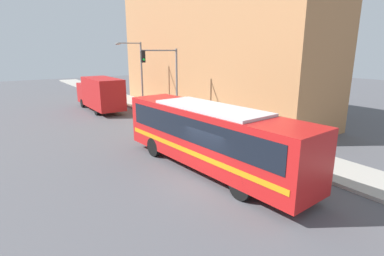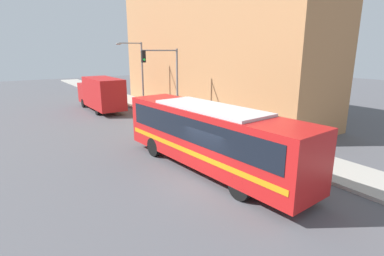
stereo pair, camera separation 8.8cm
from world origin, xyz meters
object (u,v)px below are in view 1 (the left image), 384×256
Objects in this scene: fire_hydrant at (250,141)px; traffic_light_pole at (166,73)px; pedestrian_near_corner at (186,105)px; city_bus at (210,134)px; delivery_truck at (100,93)px; parking_meter at (203,117)px; street_lamp at (138,69)px.

fire_hydrant is 9.58m from traffic_light_pole.
city_bus is at bearing -117.98° from pedestrian_near_corner.
delivery_truck is 17.87m from fire_hydrant.
delivery_truck is 13.15m from parking_meter.
pedestrian_near_corner reaches higher than parking_meter.
parking_meter is 0.80× the size of pedestrian_near_corner.
street_lamp is (0.76, 6.93, -0.06)m from traffic_light_pole.
delivery_truck is 12.12× the size of fire_hydrant.
fire_hydrant is 4.87m from parking_meter.
delivery_truck is 1.27× the size of street_lamp.
parking_meter is 0.22× the size of street_lamp.
pedestrian_near_corner is at bearing -71.32° from street_lamp.
fire_hydrant is at bearing -90.00° from parking_meter.
delivery_truck is at bearing 101.78° from fire_hydrant.
traffic_light_pole is 6.97m from street_lamp.
delivery_truck reaches higher than city_bus.
street_lamp is at bearing 90.52° from fire_hydrant.
city_bus reaches higher than fire_hydrant.
traffic_light_pole is 4.30m from pedestrian_near_corner.
street_lamp is (4.02, 16.97, 2.20)m from city_bus.
city_bus is 6.55× the size of pedestrian_near_corner.
street_lamp is at bearing 108.68° from pedestrian_near_corner.
delivery_truck is 9.39m from traffic_light_pole.
traffic_light_pole is (2.74, -8.65, 2.41)m from delivery_truck.
parking_meter is at bearing 90.00° from fire_hydrant.
pedestrian_near_corner is (2.70, 1.18, -3.13)m from traffic_light_pole.
delivery_truck is 9.27m from pedestrian_near_corner.
fire_hydrant is 0.39× the size of pedestrian_near_corner.
traffic_light_pole is at bearing 95.84° from fire_hydrant.
pedestrian_near_corner is (1.94, -5.75, -3.07)m from street_lamp.
street_lamp reaches higher than traffic_light_pole.
pedestrian_near_corner is at bearing 23.57° from traffic_light_pole.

